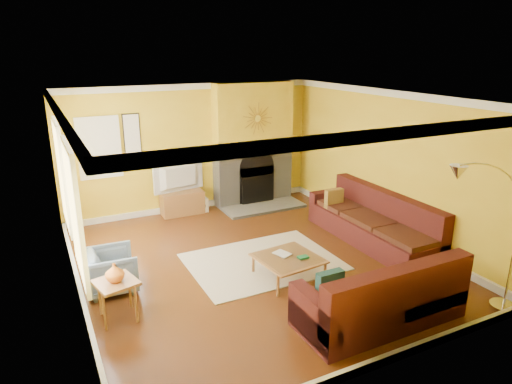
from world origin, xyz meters
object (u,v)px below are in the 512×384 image
arc_lamp (486,244)px  armchair (112,270)px  media_console (182,203)px  side_table (118,300)px  sectional_sofa (340,240)px  coffee_table (288,267)px

arc_lamp → armchair: bearing=144.8°
media_console → arc_lamp: bearing=-68.3°
side_table → arc_lamp: size_ratio=0.25×
sectional_sofa → coffee_table: (-0.95, 0.01, -0.27)m
coffee_table → arc_lamp: (1.62, -2.07, 0.90)m
coffee_table → media_console: 3.53m
armchair → arc_lamp: 5.08m
coffee_table → side_table: (-2.55, 0.04, 0.09)m
media_console → arc_lamp: 6.03m
coffee_table → media_console: media_console is taller
side_table → sectional_sofa: bearing=-0.8°
media_console → side_table: size_ratio=1.64×
sectional_sofa → armchair: size_ratio=5.65×
media_console → armchair: size_ratio=1.28×
coffee_table → side_table: bearing=179.1°
armchair → arc_lamp: size_ratio=0.32×
coffee_table → side_table: 2.55m
armchair → sectional_sofa: bearing=-100.7°
coffee_table → side_table: size_ratio=1.65×
armchair → side_table: size_ratio=1.28×
media_console → armchair: bearing=-125.7°
sectional_sofa → arc_lamp: 2.26m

